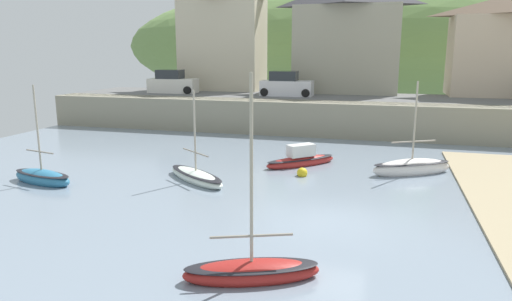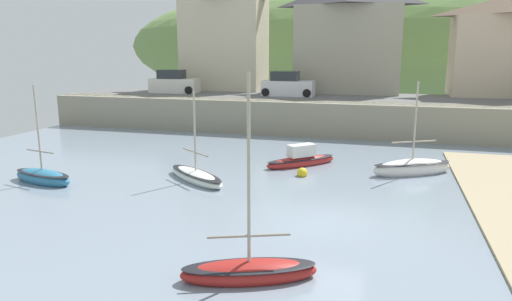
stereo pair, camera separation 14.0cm
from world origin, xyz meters
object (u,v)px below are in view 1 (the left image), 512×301
at_px(dinghy_open_wooden, 252,270).
at_px(motorboat_with_cabin, 301,160).
at_px(sailboat_far_left, 42,177).
at_px(fishing_boat_green, 196,176).
at_px(parked_car_by_wall, 286,86).
at_px(waterfront_building_centre, 347,36).
at_px(waterfront_building_right, 510,45).
at_px(sailboat_tall_mast, 412,168).
at_px(parked_car_near_slipway, 172,83).
at_px(waterfront_building_left, 223,32).
at_px(mooring_buoy, 302,173).

height_order(dinghy_open_wooden, motorboat_with_cabin, dinghy_open_wooden).
height_order(sailboat_far_left, motorboat_with_cabin, sailboat_far_left).
relative_size(fishing_boat_green, sailboat_far_left, 0.93).
xyz_separation_m(sailboat_far_left, parked_car_by_wall, (7.26, 19.39, 2.93)).
xyz_separation_m(waterfront_building_centre, dinghy_open_wooden, (0.26, -30.11, -6.90)).
bearing_deg(waterfront_building_centre, waterfront_building_right, 0.00).
height_order(sailboat_tall_mast, motorboat_with_cabin, sailboat_tall_mast).
relative_size(fishing_boat_green, parked_car_near_slipway, 1.04).
height_order(waterfront_building_right, motorboat_with_cabin, waterfront_building_right).
bearing_deg(sailboat_far_left, waterfront_building_left, 101.67).
distance_m(waterfront_building_centre, fishing_boat_green, 23.25).
height_order(waterfront_building_left, sailboat_tall_mast, waterfront_building_left).
distance_m(sailboat_tall_mast, parked_car_by_wall, 16.28).
xyz_separation_m(waterfront_building_left, waterfront_building_right, (23.72, 0.00, -1.17)).
bearing_deg(sailboat_far_left, waterfront_building_right, 57.29).
bearing_deg(mooring_buoy, motorboat_with_cabin, 102.00).
distance_m(sailboat_far_left, sailboat_tall_mast, 17.52).
xyz_separation_m(waterfront_building_left, motorboat_with_cabin, (10.47, -17.41, -7.24)).
bearing_deg(fishing_boat_green, sailboat_far_left, -124.56).
bearing_deg(fishing_boat_green, parked_car_by_wall, 124.74).
bearing_deg(parked_car_by_wall, mooring_buoy, -75.05).
bearing_deg(parked_car_by_wall, waterfront_building_right, 14.96).
xyz_separation_m(waterfront_building_left, sailboat_far_left, (-0.36, -23.89, -7.27)).
bearing_deg(sailboat_far_left, fishing_boat_green, 31.16).
relative_size(waterfront_building_right, fishing_boat_green, 2.08).
distance_m(sailboat_far_left, motorboat_with_cabin, 12.61).
distance_m(waterfront_building_centre, motorboat_with_cabin, 18.72).
xyz_separation_m(fishing_boat_green, parked_car_by_wall, (0.62, 17.15, 2.98)).
bearing_deg(waterfront_building_left, waterfront_building_right, 0.00).
relative_size(waterfront_building_left, waterfront_building_centre, 1.08).
xyz_separation_m(waterfront_building_left, waterfront_building_centre, (11.17, 0.00, -0.39)).
relative_size(waterfront_building_left, sailboat_far_left, 2.17).
bearing_deg(motorboat_with_cabin, fishing_boat_green, -178.50).
xyz_separation_m(parked_car_by_wall, mooring_buoy, (4.01, -14.99, -3.05)).
height_order(motorboat_with_cabin, mooring_buoy, motorboat_with_cabin).
xyz_separation_m(waterfront_building_right, fishing_boat_green, (-17.44, -21.65, -6.15)).
bearing_deg(sailboat_tall_mast, parked_car_near_slipway, 115.59).
distance_m(waterfront_building_left, waterfront_building_centre, 11.18).
relative_size(waterfront_building_centre, dinghy_open_wooden, 1.67).
bearing_deg(parked_car_near_slipway, parked_car_by_wall, -3.35).
relative_size(motorboat_with_cabin, parked_car_by_wall, 0.89).
distance_m(waterfront_building_centre, mooring_buoy, 20.71).
bearing_deg(waterfront_building_centre, waterfront_building_left, -180.00).
relative_size(waterfront_building_right, motorboat_with_cabin, 2.47).
bearing_deg(parked_car_by_wall, parked_car_near_slipway, 179.98).
distance_m(parked_car_near_slipway, parked_car_by_wall, 9.91).
bearing_deg(fishing_boat_green, mooring_buoy, 61.81).
bearing_deg(mooring_buoy, dinghy_open_wooden, -87.15).
relative_size(sailboat_far_left, dinghy_open_wooden, 0.83).
bearing_deg(sailboat_tall_mast, motorboat_with_cabin, 147.56).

